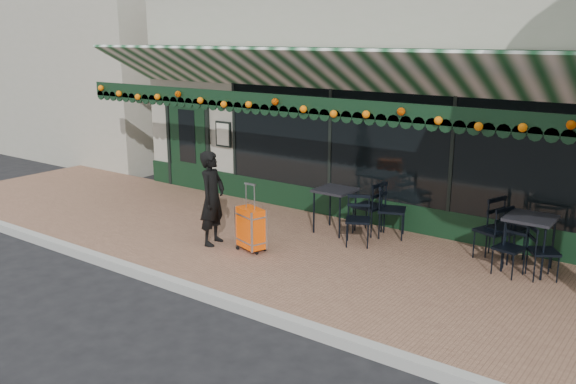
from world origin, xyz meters
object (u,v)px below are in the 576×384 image
Objects in this scene: chair_a_left at (492,231)px; chair_b_right at (392,210)px; cafe_table_a at (531,222)px; chair_a_extra at (543,252)px; chair_a_front at (509,249)px; suitcase at (251,229)px; chair_b_left at (369,207)px; cafe_table_b at (335,193)px; chair_b_front at (358,221)px; woman at (212,198)px; chair_a_right at (506,229)px.

chair_a_left is 1.76m from chair_b_right.
chair_a_extra is (0.27, -0.21, -0.35)m from cafe_table_a.
chair_b_right is at bearing 177.75° from chair_a_front.
chair_a_left is (3.29, 1.92, 0.08)m from suitcase.
chair_a_left reaches higher than chair_a_extra.
suitcase is 1.16× the size of chair_b_left.
chair_a_left reaches higher than cafe_table_b.
cafe_table_a is at bearing -16.57° from chair_b_front.
cafe_table_a is 2.79m from chair_b_left.
chair_a_front is at bearing -116.70° from cafe_table_a.
chair_b_front is (0.16, -0.67, -0.06)m from chair_b_left.
suitcase is at bearing -95.80° from woman.
chair_b_left is (-2.60, 0.51, 0.08)m from chair_a_front.
suitcase is at bearing -22.96° from chair_b_left.
chair_a_right is at bearing 147.88° from chair_a_left.
suitcase is 1.41× the size of chair_a_front.
cafe_table_b is at bearing -171.61° from chair_a_front.
suitcase is 4.43m from chair_a_extra.
chair_b_left is at bearing -178.88° from chair_a_front.
chair_b_front is (-2.20, -0.78, -0.07)m from chair_a_right.
chair_b_left is 1.14× the size of chair_b_front.
suitcase is 1.24× the size of chair_a_left.
chair_b_left is 0.69m from chair_b_front.
cafe_table_b is at bearing 124.11° from chair_b_front.
chair_a_front is 2.44m from chair_b_front.
chair_b_front is (-2.88, -0.29, 0.02)m from chair_a_extra.
woman is 2.01× the size of cafe_table_b.
woman reaches higher than cafe_table_b.
suitcase reaches higher than chair_b_left.
woman is 1.98× the size of chair_a_extra.
chair_b_right reaches higher than chair_a_front.
cafe_table_b is 3.14m from chair_a_front.
woman reaches higher than suitcase.
chair_b_front reaches higher than cafe_table_a.
cafe_table_b is 0.87× the size of chair_a_left.
cafe_table_b is 0.82× the size of chair_b_left.
woman is 3.10m from chair_b_right.
woman reaches higher than chair_a_right.
chair_a_left is at bearing -76.96° from woman.
suitcase reaches higher than chair_a_front.
suitcase is at bearing -109.39° from cafe_table_b.
chair_a_right is (0.17, 0.13, 0.04)m from chair_a_left.
woman is 1.42× the size of suitcase.
suitcase reaches higher than chair_b_front.
suitcase is at bearing -162.25° from chair_b_front.
cafe_table_a is 0.99× the size of chair_b_front.
cafe_table_b is 2.92m from chair_a_right.
cafe_table_a is 0.56m from chair_a_right.
woman reaches higher than chair_a_left.
cafe_table_a is 0.49m from chair_a_extra.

